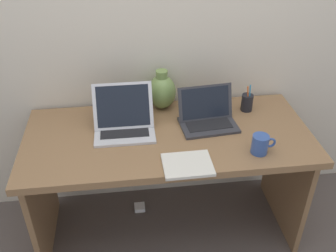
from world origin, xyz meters
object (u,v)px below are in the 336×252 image
(notebook_stack, at_px, (188,165))
(power_brick, at_px, (140,207))
(coffee_mug, at_px, (260,144))
(laptop_left, at_px, (124,119))
(green_vase, at_px, (162,91))
(pen_cup, at_px, (247,102))
(laptop_right, at_px, (207,115))

(notebook_stack, relative_size, power_brick, 3.38)
(notebook_stack, xyz_separation_m, coffee_mug, (0.38, 0.06, 0.04))
(laptop_left, bearing_deg, power_brick, 60.28)
(green_vase, height_order, pen_cup, green_vase)
(pen_cup, bearing_deg, laptop_right, -157.51)
(laptop_left, distance_m, green_vase, 0.32)
(green_vase, bearing_deg, laptop_right, -42.38)
(notebook_stack, bearing_deg, power_brick, 116.49)
(laptop_left, bearing_deg, green_vase, 42.35)
(laptop_left, distance_m, pen_cup, 0.73)
(green_vase, relative_size, coffee_mug, 1.93)
(coffee_mug, bearing_deg, power_brick, 146.53)
(green_vase, relative_size, power_brick, 3.39)
(laptop_left, relative_size, notebook_stack, 1.36)
(coffee_mug, distance_m, power_brick, 1.06)
(laptop_left, relative_size, coffee_mug, 2.62)
(pen_cup, bearing_deg, laptop_left, -171.23)
(green_vase, bearing_deg, pen_cup, -11.43)
(power_brick, bearing_deg, green_vase, 31.70)
(power_brick, bearing_deg, laptop_left, -119.72)
(laptop_right, bearing_deg, green_vase, 137.62)
(laptop_right, bearing_deg, laptop_left, -179.69)
(pen_cup, xyz_separation_m, power_brick, (-0.66, -0.01, -0.77))
(coffee_mug, relative_size, power_brick, 1.76)
(laptop_left, distance_m, power_brick, 0.79)
(laptop_right, xyz_separation_m, power_brick, (-0.40, 0.10, -0.77))
(coffee_mug, relative_size, pen_cup, 0.71)
(pen_cup, bearing_deg, notebook_stack, -132.72)
(laptop_right, bearing_deg, power_brick, 165.61)
(laptop_right, xyz_separation_m, coffee_mug, (0.21, -0.30, -0.00))
(laptop_right, height_order, pen_cup, laptop_right)
(laptop_left, relative_size, laptop_right, 0.99)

